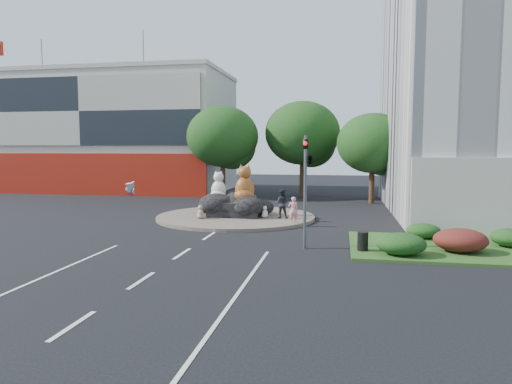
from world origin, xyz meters
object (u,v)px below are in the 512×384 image
(cat_white, at_px, (219,185))
(litter_bin, at_px, (363,241))
(parked_car, at_px, (154,187))
(cat_tabby, at_px, (245,183))
(kitten_calico, at_px, (200,212))
(pedestrian_dark, at_px, (282,204))
(pedestrian_pink, at_px, (293,210))
(kitten_white, at_px, (265,212))

(cat_white, bearing_deg, litter_bin, -32.50)
(parked_car, relative_size, litter_bin, 6.27)
(cat_tabby, height_order, kitten_calico, cat_tabby)
(cat_white, distance_m, pedestrian_dark, 4.50)
(kitten_calico, distance_m, pedestrian_pink, 5.76)
(cat_white, height_order, kitten_calico, cat_white)
(cat_white, distance_m, cat_tabby, 1.87)
(kitten_white, bearing_deg, pedestrian_pink, -92.07)
(parked_car, bearing_deg, cat_tabby, -146.86)
(pedestrian_pink, xyz_separation_m, litter_bin, (3.60, -6.12, -0.44))
(cat_tabby, bearing_deg, parked_car, 110.99)
(cat_tabby, relative_size, kitten_calico, 2.79)
(kitten_calico, xyz_separation_m, pedestrian_dark, (4.84, 1.03, 0.48))
(cat_tabby, distance_m, parked_car, 17.41)
(parked_car, xyz_separation_m, litter_bin, (18.55, -21.35, -0.30))
(kitten_white, bearing_deg, cat_white, 111.15)
(pedestrian_pink, xyz_separation_m, parked_car, (-14.95, 15.23, -0.14))
(cat_tabby, distance_m, pedestrian_dark, 2.80)
(cat_tabby, bearing_deg, kitten_white, -46.32)
(kitten_white, distance_m, parked_car, 18.78)
(pedestrian_dark, relative_size, parked_car, 0.36)
(kitten_white, bearing_deg, cat_tabby, 104.34)
(kitten_calico, relative_size, pedestrian_pink, 0.56)
(cat_tabby, bearing_deg, pedestrian_dark, -36.52)
(litter_bin, bearing_deg, cat_white, 134.48)
(kitten_calico, height_order, kitten_white, kitten_calico)
(kitten_calico, bearing_deg, kitten_white, 48.17)
(kitten_calico, height_order, parked_car, parked_car)
(cat_white, height_order, kitten_white, cat_white)
(kitten_calico, bearing_deg, cat_white, 107.45)
(cat_white, bearing_deg, kitten_calico, -92.34)
(cat_tabby, xyz_separation_m, kitten_calico, (-2.39, -1.70, -1.66))
(litter_bin, bearing_deg, pedestrian_pink, 120.47)
(cat_tabby, bearing_deg, pedestrian_pink, -56.56)
(pedestrian_dark, xyz_separation_m, litter_bin, (4.47, -7.81, -0.58))
(pedestrian_pink, bearing_deg, kitten_white, -52.63)
(pedestrian_dark, bearing_deg, parked_car, -42.47)
(kitten_white, relative_size, parked_car, 0.15)
(kitten_calico, relative_size, pedestrian_dark, 0.47)
(pedestrian_dark, height_order, litter_bin, pedestrian_dark)
(cat_tabby, bearing_deg, litter_bin, -71.91)
(cat_tabby, relative_size, litter_bin, 2.99)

